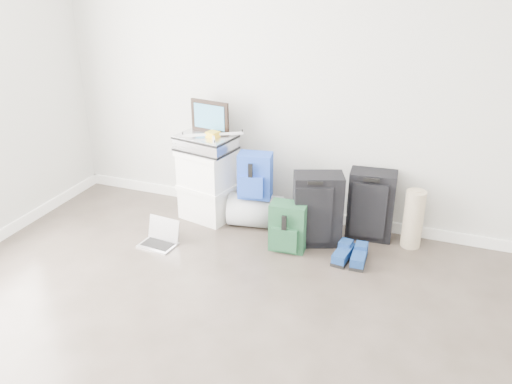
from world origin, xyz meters
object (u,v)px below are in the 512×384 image
at_px(carry_on, 371,205).
at_px(boxes_stack, 208,184).
at_px(large_suitcase, 317,210).
at_px(laptop, 160,238).
at_px(briefcase, 206,143).
at_px(duffel_bag, 256,211).

bearing_deg(carry_on, boxes_stack, -179.67).
xyz_separation_m(large_suitcase, carry_on, (0.41, 0.27, -0.01)).
distance_m(boxes_stack, laptop, 0.70).
relative_size(briefcase, large_suitcase, 0.77).
xyz_separation_m(large_suitcase, laptop, (-1.25, -0.50, -0.26)).
xyz_separation_m(briefcase, duffel_bag, (0.49, -0.01, -0.59)).
distance_m(briefcase, laptop, 0.94).
relative_size(briefcase, carry_on, 0.79).
distance_m(boxes_stack, briefcase, 0.40).
height_order(duffel_bag, laptop, duffel_bag).
bearing_deg(laptop, large_suitcase, 27.07).
bearing_deg(carry_on, duffel_bag, -176.46).
bearing_deg(duffel_bag, briefcase, 169.71).
bearing_deg(duffel_bag, carry_on, -0.38).
height_order(large_suitcase, laptop, large_suitcase).
xyz_separation_m(boxes_stack, laptop, (-0.17, -0.62, -0.29)).
bearing_deg(large_suitcase, duffel_bag, 148.28).
bearing_deg(carry_on, large_suitcase, -151.98).
xyz_separation_m(boxes_stack, duffel_bag, (0.49, -0.01, -0.19)).
relative_size(duffel_bag, laptop, 1.52).
distance_m(carry_on, laptop, 1.84).
bearing_deg(duffel_bag, laptop, -146.09).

